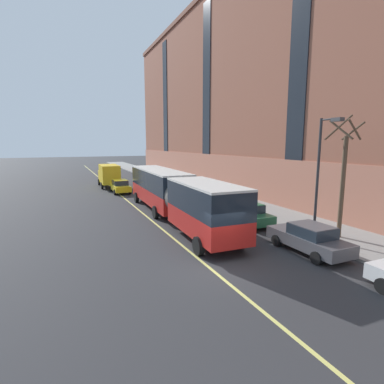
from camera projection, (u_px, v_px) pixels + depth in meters
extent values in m
plane|color=#303033|center=(227.00, 268.00, 14.07)|extent=(260.00, 260.00, 0.00)
cube|color=gray|center=(317.00, 229.00, 20.30)|extent=(4.97, 160.00, 0.15)
cube|color=#1E232B|center=(300.00, 41.00, 23.81)|extent=(0.10, 2.00, 19.11)
cube|color=#1E232B|center=(207.00, 81.00, 38.69)|extent=(0.10, 2.00, 19.11)
cube|color=#1E232B|center=(165.00, 98.00, 53.58)|extent=(0.10, 2.00, 19.11)
cube|color=red|center=(159.00, 195.00, 26.54)|extent=(2.83, 10.89, 1.26)
cube|color=black|center=(159.00, 180.00, 26.32)|extent=(2.84, 10.89, 1.54)
cube|color=silver|center=(159.00, 170.00, 26.18)|extent=(2.86, 10.89, 0.12)
cube|color=#19232D|center=(145.00, 175.00, 31.31)|extent=(2.32, 0.15, 1.15)
cube|color=orange|center=(144.00, 168.00, 31.20)|extent=(1.77, 0.11, 0.28)
cube|color=black|center=(145.00, 192.00, 31.61)|extent=(2.47, 0.19, 0.24)
cube|color=white|center=(137.00, 190.00, 31.24)|extent=(0.28, 0.07, 0.18)
cube|color=white|center=(153.00, 189.00, 31.90)|extent=(0.28, 0.07, 0.18)
cylinder|color=#595651|center=(183.00, 198.00, 21.02)|extent=(2.42, 1.07, 2.40)
cube|color=red|center=(206.00, 221.00, 17.63)|extent=(2.71, 6.77, 1.26)
cube|color=black|center=(206.00, 198.00, 17.40)|extent=(2.73, 6.77, 1.54)
cube|color=silver|center=(206.00, 184.00, 17.27)|extent=(2.74, 6.77, 0.12)
cylinder|color=black|center=(136.00, 197.00, 29.65)|extent=(0.33, 1.01, 1.00)
cylinder|color=black|center=(161.00, 196.00, 30.59)|extent=(0.33, 1.01, 1.00)
cylinder|color=black|center=(155.00, 212.00, 23.22)|extent=(0.33, 1.01, 1.00)
cylinder|color=black|center=(186.00, 210.00, 24.17)|extent=(0.33, 1.01, 1.00)
cylinder|color=black|center=(198.00, 246.00, 15.59)|extent=(0.33, 1.01, 1.00)
cylinder|color=black|center=(240.00, 240.00, 16.54)|extent=(0.33, 1.01, 1.00)
cube|color=black|center=(149.00, 178.00, 45.04)|extent=(1.89, 4.75, 0.64)
cube|color=#232D38|center=(149.00, 174.00, 44.74)|extent=(1.61, 2.16, 0.56)
cube|color=black|center=(149.00, 172.00, 44.69)|extent=(1.57, 2.06, 0.04)
cylinder|color=black|center=(140.00, 179.00, 46.03)|extent=(0.24, 0.65, 0.64)
cylinder|color=black|center=(151.00, 179.00, 46.76)|extent=(0.24, 0.65, 0.64)
cylinder|color=black|center=(146.00, 182.00, 43.43)|extent=(0.24, 0.65, 0.64)
cylinder|color=black|center=(157.00, 181.00, 44.16)|extent=(0.24, 0.65, 0.64)
cube|color=#23603D|center=(246.00, 215.00, 21.79)|extent=(1.80, 4.79, 0.64)
cube|color=#232D38|center=(248.00, 207.00, 21.48)|extent=(1.57, 2.16, 0.56)
cube|color=#23603D|center=(248.00, 203.00, 21.43)|extent=(1.54, 2.07, 0.04)
cylinder|color=black|center=(225.00, 216.00, 22.84)|extent=(0.22, 0.64, 0.64)
cylinder|color=black|center=(244.00, 214.00, 23.53)|extent=(0.22, 0.64, 0.64)
cylinder|color=black|center=(247.00, 225.00, 20.16)|extent=(0.22, 0.64, 0.64)
cylinder|color=black|center=(268.00, 223.00, 20.84)|extent=(0.22, 0.64, 0.64)
cylinder|color=black|center=(383.00, 286.00, 11.57)|extent=(0.23, 0.64, 0.64)
cube|color=#BCAD89|center=(160.00, 183.00, 39.21)|extent=(1.91, 4.47, 0.64)
cube|color=#232D38|center=(160.00, 179.00, 38.92)|extent=(1.62, 2.04, 0.56)
cube|color=#BCAD89|center=(160.00, 177.00, 38.87)|extent=(1.58, 1.95, 0.04)
cylinder|color=black|center=(150.00, 185.00, 40.10)|extent=(0.24, 0.65, 0.64)
cylinder|color=black|center=(162.00, 184.00, 40.85)|extent=(0.24, 0.65, 0.64)
cylinder|color=black|center=(157.00, 187.00, 37.67)|extent=(0.24, 0.65, 0.64)
cylinder|color=black|center=(170.00, 187.00, 38.42)|extent=(0.24, 0.65, 0.64)
cube|color=#4C4C51|center=(308.00, 240.00, 16.04)|extent=(1.82, 4.72, 0.64)
cube|color=#232D38|center=(312.00, 231.00, 15.73)|extent=(1.60, 2.13, 0.56)
cube|color=#4C4C51|center=(312.00, 225.00, 15.68)|extent=(1.56, 2.03, 0.04)
cylinder|color=black|center=(276.00, 240.00, 17.06)|extent=(0.22, 0.64, 0.64)
cylinder|color=black|center=(300.00, 236.00, 17.77)|extent=(0.22, 0.64, 0.64)
cylinder|color=black|center=(316.00, 258.00, 14.42)|extent=(0.22, 0.64, 0.64)
cylinder|color=black|center=(343.00, 253.00, 15.12)|extent=(0.22, 0.64, 0.64)
cube|color=#BCAD89|center=(205.00, 200.00, 27.65)|extent=(1.98, 4.53, 0.64)
cube|color=#232D38|center=(206.00, 194.00, 27.35)|extent=(1.68, 2.06, 0.56)
cube|color=#BCAD89|center=(206.00, 190.00, 27.31)|extent=(1.64, 1.97, 0.04)
cylinder|color=black|center=(190.00, 201.00, 28.64)|extent=(0.24, 0.65, 0.64)
cylinder|color=black|center=(207.00, 200.00, 29.31)|extent=(0.24, 0.65, 0.64)
cylinder|color=black|center=(202.00, 207.00, 26.10)|extent=(0.24, 0.65, 0.64)
cylinder|color=black|center=(221.00, 205.00, 26.77)|extent=(0.24, 0.65, 0.64)
cube|color=gold|center=(109.00, 174.00, 39.07)|extent=(2.34, 5.00, 2.32)
cube|color=gold|center=(106.00, 176.00, 42.38)|extent=(2.14, 1.76, 1.60)
cube|color=#1E2833|center=(106.00, 174.00, 43.15)|extent=(1.87, 0.13, 0.80)
cylinder|color=black|center=(99.00, 182.00, 42.12)|extent=(0.28, 0.85, 0.84)
cylinder|color=black|center=(114.00, 181.00, 42.91)|extent=(0.28, 0.85, 0.84)
cylinder|color=black|center=(102.00, 186.00, 38.33)|extent=(0.28, 0.85, 0.84)
cylinder|color=black|center=(119.00, 185.00, 39.12)|extent=(0.28, 0.85, 0.84)
cube|color=yellow|center=(120.00, 187.00, 35.55)|extent=(1.81, 4.68, 0.64)
cube|color=#232D38|center=(120.00, 182.00, 35.24)|extent=(1.57, 2.12, 0.56)
cube|color=yellow|center=(120.00, 180.00, 35.19)|extent=(1.53, 2.02, 0.04)
cylinder|color=black|center=(111.00, 189.00, 36.54)|extent=(0.23, 0.64, 0.64)
cylinder|color=black|center=(125.00, 188.00, 37.25)|extent=(0.23, 0.64, 0.64)
cylinder|color=black|center=(115.00, 192.00, 33.95)|extent=(0.23, 0.64, 0.64)
cylinder|color=black|center=(130.00, 191.00, 34.65)|extent=(0.23, 0.64, 0.64)
cylinder|color=brown|center=(342.00, 188.00, 17.82)|extent=(0.26, 0.26, 6.07)
cylinder|color=brown|center=(353.00, 131.00, 17.63)|extent=(0.32, 1.35, 1.06)
cylinder|color=brown|center=(339.00, 127.00, 18.06)|extent=(1.69, 0.61, 1.54)
cylinder|color=brown|center=(341.00, 130.00, 16.87)|extent=(0.46, 1.42, 1.16)
cylinder|color=brown|center=(355.00, 129.00, 16.81)|extent=(1.11, 0.16, 1.18)
cylinder|color=#2D2D30|center=(317.00, 180.00, 17.60)|extent=(0.16, 0.16, 7.05)
cylinder|color=#2D2D30|center=(329.00, 119.00, 16.55)|extent=(0.10, 1.10, 0.10)
cube|color=#3D3D3F|center=(338.00, 119.00, 16.06)|extent=(0.36, 0.60, 0.20)
cylinder|color=red|center=(214.00, 198.00, 29.48)|extent=(0.24, 0.24, 0.55)
sphere|color=silver|center=(214.00, 195.00, 29.42)|extent=(0.20, 0.20, 0.20)
cylinder|color=silver|center=(212.00, 198.00, 29.40)|extent=(0.10, 0.09, 0.09)
cylinder|color=silver|center=(215.00, 198.00, 29.53)|extent=(0.10, 0.09, 0.09)
cube|color=#E0D66B|center=(187.00, 250.00, 16.47)|extent=(0.16, 140.00, 0.01)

